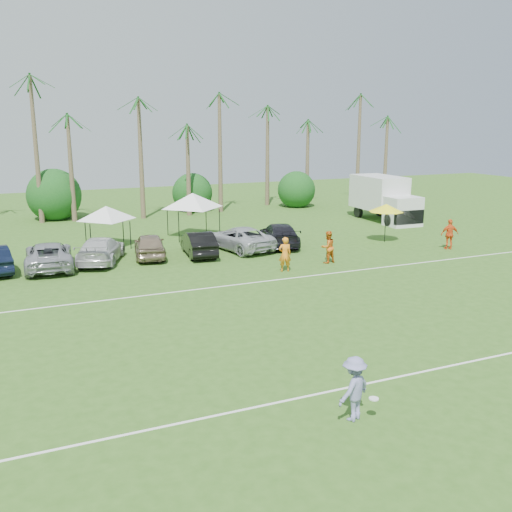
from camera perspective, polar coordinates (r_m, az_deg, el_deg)
name	(u,v)px	position (r m, az deg, el deg)	size (l,w,h in m)	color
ground	(401,414)	(16.99, 14.33, -15.10)	(120.00, 120.00, 0.00)	#325D1B
field_lines	(277,324)	(23.22, 2.15, -6.80)	(80.00, 12.10, 0.01)	white
palm_tree_3	(20,95)	(49.71, -22.56, 14.66)	(2.40, 2.40, 11.90)	brown
palm_tree_4	(75,129)	(49.95, -17.62, 12.06)	(2.40, 2.40, 8.90)	brown
palm_tree_5	(124,118)	(50.55, -13.06, 13.32)	(2.40, 2.40, 9.90)	brown
palm_tree_6	(170,108)	(51.46, -8.60, 14.46)	(2.40, 2.40, 10.90)	brown
palm_tree_7	(213,98)	(52.68, -4.27, 15.46)	(2.40, 2.40, 11.90)	brown
palm_tree_8	(265,128)	(54.51, 0.86, 12.70)	(2.40, 2.40, 8.90)	brown
palm_tree_9	(312,118)	(56.75, 5.60, 13.54)	(2.40, 2.40, 9.90)	brown
palm_tree_10	(356,110)	(59.35, 9.98, 14.22)	(2.40, 2.40, 10.90)	brown
palm_tree_11	(390,101)	(61.66, 13.22, 14.82)	(2.40, 2.40, 11.90)	brown
bush_tree_1	(54,198)	(51.13, -19.53, 5.53)	(4.00, 4.00, 4.00)	brown
bush_tree_2	(191,191)	(53.32, -6.52, 6.48)	(4.00, 4.00, 4.00)	brown
bush_tree_3	(288,186)	(57.03, 3.19, 6.98)	(4.00, 4.00, 4.00)	brown
sideline_player_a	(285,254)	(31.04, 2.90, 0.17)	(0.70, 0.46, 1.92)	orange
sideline_player_b	(328,247)	(33.16, 7.19, 0.89)	(0.91, 0.71, 1.87)	orange
sideline_player_c	(450,234)	(38.57, 18.80, 2.07)	(1.14, 0.48, 1.95)	#EF541A
box_truck	(384,197)	(48.38, 12.73, 5.73)	(2.96, 7.13, 3.62)	silver
canopy_tent_left	(106,206)	(38.27, -14.77, 4.85)	(3.87, 3.87, 3.13)	black
canopy_tent_right	(192,193)	(40.46, -6.39, 6.28)	(4.51, 4.51, 3.66)	black
market_umbrella	(386,208)	(39.56, 12.89, 4.71)	(2.34, 2.34, 2.61)	black
frisbee_player	(354,389)	(16.08, 9.77, -12.94)	(1.34, 1.07, 1.82)	#7E80B3
parked_car_2	(49,255)	(33.73, -20.02, 0.06)	(2.47, 5.36, 1.49)	#96989F
parked_car_3	(101,250)	(34.31, -15.26, 0.61)	(2.09, 5.13, 1.49)	silver
parked_car_4	(150,245)	(34.87, -10.58, 1.05)	(1.76, 4.37, 1.49)	#89755D
parked_car_5	(199,243)	(35.07, -5.77, 1.28)	(1.58, 4.52, 1.49)	black
parked_car_6	(239,238)	(36.44, -1.66, 1.79)	(2.47, 5.36, 1.49)	#B4B7BB
parked_car_7	(279,234)	(37.68, 2.36, 2.16)	(2.09, 5.13, 1.49)	black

